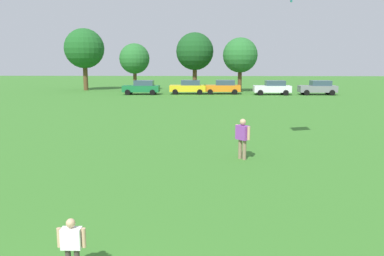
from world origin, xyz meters
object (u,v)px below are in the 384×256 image
object	(u,v)px
adult_bystander	(243,135)
parked_car_yellow_1	(188,87)
parked_car_gray_4	(318,88)
tree_far_right	(240,55)
parked_car_green_0	(142,87)
tree_left	(135,59)
child_kite_flyer	(72,242)
parked_car_orange_2	(223,87)
parked_car_white_3	(273,88)
tree_right	(195,52)
tree_far_left	(84,49)

from	to	relation	value
adult_bystander	parked_car_yellow_1	bearing A→B (deg)	146.73
parked_car_gray_4	tree_far_right	xyz separation A→B (m)	(-8.84, 4.38, 3.83)
parked_car_green_0	tree_left	distance (m)	7.80
child_kite_flyer	parked_car_orange_2	world-z (taller)	parked_car_orange_2
adult_bystander	parked_car_white_3	xyz separation A→B (m)	(6.50, 31.16, -0.09)
tree_right	parked_car_gray_4	bearing A→B (deg)	-22.15
parked_car_yellow_1	child_kite_flyer	bearing A→B (deg)	89.58
child_kite_flyer	parked_car_orange_2	bearing A→B (deg)	83.07
parked_car_orange_2	parked_car_white_3	size ratio (longest dim) A/B	1.00
tree_left	tree_far_right	xyz separation A→B (m)	(14.02, -2.08, 0.41)
parked_car_yellow_1	tree_right	xyz separation A→B (m)	(0.61, 5.46, 4.35)
parked_car_white_3	tree_right	size ratio (longest dim) A/B	0.56
tree_left	tree_right	size ratio (longest dim) A/B	0.82
parked_car_white_3	tree_right	xyz separation A→B (m)	(-9.36, 6.19, 4.35)
parked_car_green_0	parked_car_white_3	world-z (taller)	same
tree_left	parked_car_white_3	bearing A→B (deg)	-20.84
parked_car_green_0	parked_car_yellow_1	size ratio (longest dim) A/B	1.00
tree_left	parked_car_orange_2	bearing A→B (deg)	-25.94
child_kite_flyer	tree_right	bearing A→B (deg)	88.18
parked_car_gray_4	tree_left	bearing A→B (deg)	-15.79
child_kite_flyer	tree_left	distance (m)	47.04
child_kite_flyer	parked_car_gray_4	xyz separation A→B (m)	(15.62, 39.87, 0.23)
tree_far_right	parked_car_green_0	bearing A→B (deg)	-158.90
parked_car_green_0	tree_left	world-z (taller)	tree_left
parked_car_yellow_1	adult_bystander	bearing A→B (deg)	96.20
tree_left	tree_far_left	bearing A→B (deg)	177.25
parked_car_yellow_1	parked_car_white_3	world-z (taller)	same
child_kite_flyer	tree_far_left	size ratio (longest dim) A/B	0.13
parked_car_gray_4	tree_far_right	world-z (taller)	tree_far_right
parked_car_white_3	tree_far_left	size ratio (longest dim) A/B	0.52
tree_far_left	tree_far_right	bearing A→B (deg)	-6.58
parked_car_orange_2	parked_car_green_0	bearing A→B (deg)	6.06
child_kite_flyer	parked_car_orange_2	size ratio (longest dim) A/B	0.25
parked_car_orange_2	child_kite_flyer	bearing A→B (deg)	83.76
tree_far_right	parked_car_gray_4	bearing A→B (deg)	-26.36
child_kite_flyer	parked_car_orange_2	xyz separation A→B (m)	(4.45, 40.65, 0.23)
tree_left	parked_car_green_0	bearing A→B (deg)	-73.26
tree_left	tree_far_right	size ratio (longest dim) A/B	0.91
parked_car_green_0	parked_car_white_3	distance (m)	15.48
parked_car_green_0	parked_car_orange_2	size ratio (longest dim) A/B	1.00
tree_far_right	parked_car_white_3	bearing A→B (deg)	-52.74
tree_right	tree_far_right	size ratio (longest dim) A/B	1.11
parked_car_yellow_1	tree_left	distance (m)	10.18
parked_car_green_0	tree_right	xyz separation A→B (m)	(6.13, 6.24, 4.35)
parked_car_green_0	parked_car_yellow_1	world-z (taller)	same
parked_car_green_0	tree_far_left	bearing A→B (deg)	-38.33
parked_car_white_3	tree_far_left	distance (m)	25.82
parked_car_gray_4	tree_far_left	size ratio (longest dim) A/B	0.52
parked_car_white_3	tree_far_left	xyz separation A→B (m)	(-24.39, 6.99, 4.78)
parked_car_gray_4	tree_left	world-z (taller)	tree_left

